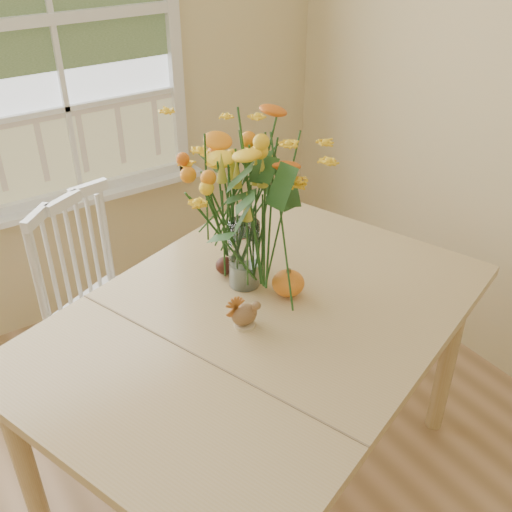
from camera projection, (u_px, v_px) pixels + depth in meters
dining_table at (259, 336)px, 2.05m from camera, size 1.83×1.56×0.83m
windsor_chair at (97, 296)px, 2.58m from camera, size 0.59×0.58×0.97m
flower_vase at (243, 190)px, 1.95m from camera, size 0.52×0.52×0.62m
pumpkin at (288, 284)px, 2.07m from camera, size 0.11×0.11×0.09m
turkey_figurine at (244, 315)px, 1.92m from camera, size 0.09×0.07×0.11m
dark_gourd at (225, 266)px, 2.19m from camera, size 0.12×0.07×0.06m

